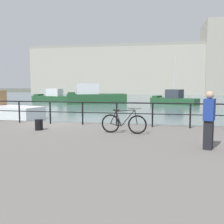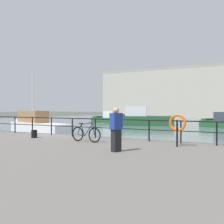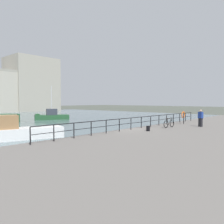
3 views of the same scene
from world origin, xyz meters
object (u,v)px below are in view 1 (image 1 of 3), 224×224
Objects in this scene: harbor_building at (169,68)px; standing_person at (209,120)px; moored_red_daysailer at (54,97)px; mooring_bollard at (39,125)px; moored_cabin_cruiser at (174,99)px; moored_small_launch at (94,96)px; parked_bicycle at (124,123)px.

harbor_building is 34.28× the size of standing_person.
moored_red_daysailer is 4.16× the size of standing_person.
standing_person is at bearing -89.74° from harbor_building.
mooring_bollard is 6.65m from standing_person.
moored_cabin_cruiser is (0.27, -35.11, -5.95)m from harbor_building.
moored_red_daysailer is 15.98× the size of mooring_bollard.
moored_red_daysailer is at bearing -48.44° from moored_small_launch.
mooring_bollard is at bearing 78.35° from moored_small_launch.
harbor_building is 35.61m from moored_cabin_cruiser.
moored_cabin_cruiser is at bearing -178.40° from moored_red_daysailer.
moored_red_daysailer is (-7.24, 3.71, -0.34)m from moored_small_launch.
moored_small_launch is at bearing 29.57° from moored_cabin_cruiser.
harbor_building reaches higher than moored_cabin_cruiser.
harbor_building reaches higher than moored_small_launch.
moored_cabin_cruiser is 10.41m from moored_small_launch.
moored_cabin_cruiser reaches higher than standing_person.
moored_cabin_cruiser reaches higher than moored_red_daysailer.
mooring_bollard is at bearing -95.77° from harbor_building.
standing_person reaches higher than mooring_bollard.
moored_small_launch is at bearing -105.84° from harbor_building.
moored_red_daysailer is (-17.62, 3.15, -0.05)m from moored_cabin_cruiser.
parked_bicycle is 4.02× the size of mooring_bollard.
moored_cabin_cruiser is at bearing 107.85° from standing_person.
moored_cabin_cruiser is 0.88× the size of moored_red_daysailer.
parked_bicycle is at bearing -92.40° from harbor_building.
mooring_bollard is at bearing -179.83° from standing_person.
moored_red_daysailer reaches higher than parked_bicycle.
parked_bicycle is at bearing 129.85° from moored_red_daysailer.
mooring_bollard is (-6.03, -59.69, -5.65)m from harbor_building.
moored_cabin_cruiser reaches higher than parked_bicycle.
moored_cabin_cruiser reaches higher than moored_small_launch.
mooring_bollard is (4.08, -24.02, 0.00)m from moored_small_launch.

